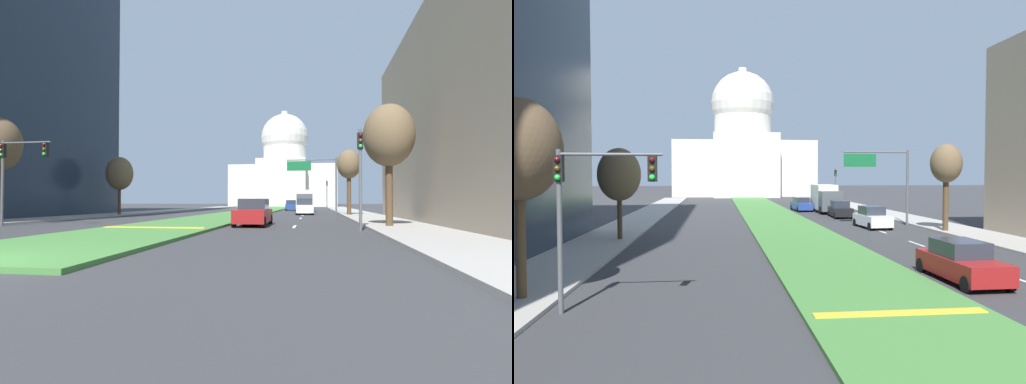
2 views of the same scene
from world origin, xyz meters
The scene contains 19 objects.
ground_plane centered at (0.00, 49.87, 0.00)m, with size 260.00×260.00×0.00m, color #333335.
grass_median centered at (0.00, 44.88, 0.07)m, with size 6.04×89.76×0.14m, color #427A38.
median_curb_nose centered at (0.00, 11.34, 0.16)m, with size 5.44×0.50×0.04m, color gold.
lane_dashes_right centered at (7.02, 39.46, 0.00)m, with size 0.16×48.50×0.01m.
sidewalk_left centered at (-13.02, 39.89, 0.07)m, with size 4.00×89.76×0.15m, color #9E9991.
sidewalk_right centered at (13.02, 39.89, 0.07)m, with size 4.00×89.76×0.15m, color #9E9991.
capitol_building centered at (0.00, 99.01, 9.51)m, with size 28.27×25.90×27.25m.
traffic_light_near_left centered at (-9.68, 12.98, 3.80)m, with size 3.34×0.35×5.20m.
traffic_light_near_right centered at (10.52, 12.59, 3.31)m, with size 0.28×0.35×5.20m.
traffic_light_far_right centered at (10.52, 60.59, 3.31)m, with size 0.28×0.35×5.20m.
overhead_guide_sign centered at (8.56, 36.57, 4.66)m, with size 5.74×0.20×6.50m.
street_tree_right_near centered at (12.33, 14.69, 5.14)m, with size 2.80×2.80×6.97m.
street_tree_left_mid centered at (-11.97, 29.43, 4.37)m, with size 2.78×2.78×6.14m.
street_tree_right_mid centered at (11.70, 31.63, 5.11)m, with size 2.35×2.35×6.72m.
sedan_lead_stopped centered at (4.46, 15.96, 0.79)m, with size 2.00×4.72×1.67m.
sedan_midblock centered at (7.12, 35.11, 0.83)m, with size 2.15×4.36×1.79m.
sedan_distant centered at (6.93, 44.53, 0.80)m, with size 2.13×4.31×1.72m.
sedan_far_horizon centered at (4.54, 53.65, 0.78)m, with size 2.08×4.65×1.65m.
box_truck_delivery centered at (6.86, 50.75, 1.68)m, with size 2.40×6.40×3.20m.
Camera 1 is at (8.15, -6.99, 1.54)m, focal length 26.18 mm.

